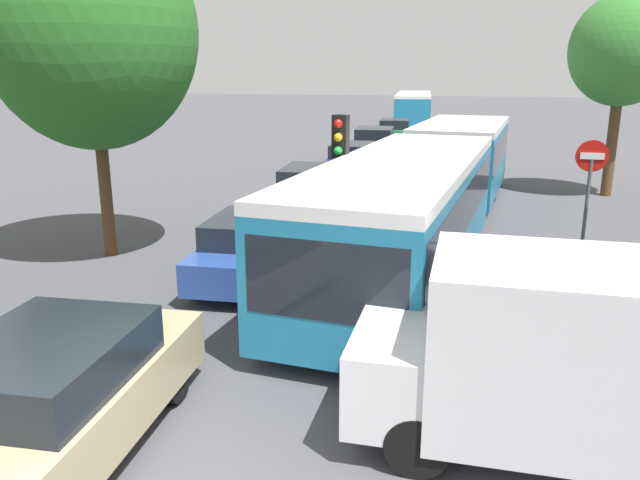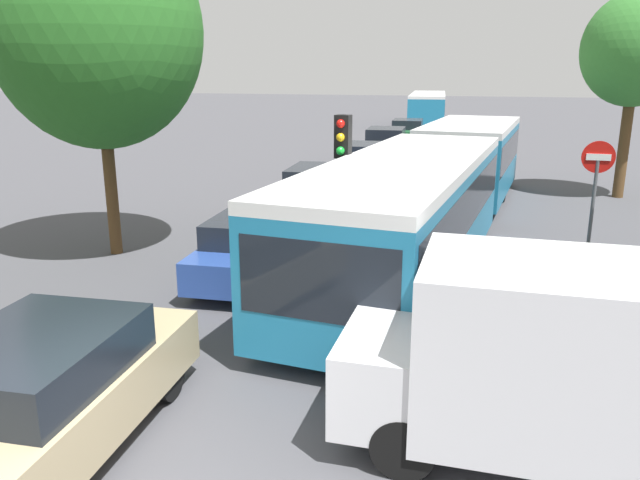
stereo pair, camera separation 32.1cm
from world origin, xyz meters
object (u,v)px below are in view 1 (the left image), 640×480
(articulated_bus, at_px, (433,182))
(tree_left_mid, at_px, (91,31))
(queued_car_navy, at_px, (352,161))
(queued_car_black, at_px, (374,143))
(tree_right_mid, at_px, (623,50))
(queued_car_blue, at_px, (251,248))
(city_bus_rear, at_px, (413,107))
(no_entry_sign, at_px, (589,183))
(queued_car_tan, at_px, (55,397))
(queued_car_green, at_px, (395,132))
(white_van, at_px, (595,356))
(traffic_light, at_px, (340,158))
(queued_car_graphite, at_px, (312,190))

(articulated_bus, distance_m, tree_left_mid, 8.91)
(queued_car_navy, height_order, queued_car_black, queued_car_black)
(tree_right_mid, bearing_deg, queued_car_blue, -128.12)
(city_bus_rear, relative_size, no_entry_sign, 4.12)
(queued_car_tan, bearing_deg, tree_left_mid, 24.48)
(queued_car_black, bearing_deg, queued_car_green, -5.37)
(white_van, relative_size, traffic_light, 1.47)
(articulated_bus, distance_m, queued_car_black, 14.79)
(traffic_light, bearing_deg, articulated_bus, 159.64)
(articulated_bus, bearing_deg, white_van, 20.26)
(tree_right_mid, bearing_deg, tree_left_mid, -140.81)
(white_van, bearing_deg, queued_car_navy, -70.91)
(queued_car_tan, relative_size, queued_car_blue, 1.10)
(city_bus_rear, height_order, queued_car_green, city_bus_rear)
(tree_left_mid, bearing_deg, city_bus_rear, 84.33)
(queued_car_green, relative_size, tree_right_mid, 0.64)
(queued_car_black, bearing_deg, articulated_bus, -168.66)
(no_entry_sign, bearing_deg, tree_left_mid, -79.91)
(city_bus_rear, xyz_separation_m, queued_car_graphite, (-0.08, -31.67, -0.69))
(articulated_bus, distance_m, queued_car_tan, 11.40)
(queued_car_tan, distance_m, traffic_light, 7.87)
(tree_right_mid, bearing_deg, queued_car_green, 124.05)
(tree_right_mid, bearing_deg, traffic_light, -125.13)
(tree_left_mid, bearing_deg, queued_car_blue, -13.62)
(queued_car_tan, bearing_deg, traffic_light, -16.06)
(articulated_bus, bearing_deg, queued_car_blue, -32.26)
(queued_car_navy, distance_m, tree_left_mid, 13.19)
(queued_car_tan, relative_size, tree_right_mid, 0.66)
(queued_car_tan, bearing_deg, queued_car_green, -3.25)
(queued_car_navy, relative_size, tree_left_mid, 0.54)
(queued_car_green, bearing_deg, queued_car_black, 174.63)
(queued_car_black, xyz_separation_m, tree_right_mid, (9.35, -7.15, 4.12))
(queued_car_green, bearing_deg, no_entry_sign, -165.75)
(queued_car_blue, relative_size, tree_left_mid, 0.52)
(articulated_bus, xyz_separation_m, tree_right_mid, (5.61, 7.15, 3.41))
(queued_car_black, height_order, queued_car_green, queued_car_black)
(tree_right_mid, bearing_deg, white_van, -101.03)
(queued_car_black, xyz_separation_m, no_entry_sign, (7.25, -15.80, 1.10))
(traffic_light, bearing_deg, white_van, 42.49)
(city_bus_rear, xyz_separation_m, queued_car_green, (0.18, -12.97, -0.68))
(city_bus_rear, relative_size, tree_left_mid, 1.50)
(queued_car_graphite, bearing_deg, queued_car_green, -4.12)
(queued_car_navy, xyz_separation_m, queued_car_green, (0.23, 12.20, 0.02))
(articulated_bus, relative_size, queued_car_tan, 3.93)
(tree_left_mid, bearing_deg, articulated_bus, 24.98)
(queued_car_green, distance_m, tree_right_mid, 16.82)
(traffic_light, xyz_separation_m, no_entry_sign, (5.28, 1.85, -0.62))
(no_entry_sign, height_order, tree_right_mid, tree_right_mid)
(queued_car_green, xyz_separation_m, tree_right_mid, (9.12, -13.50, 4.16))
(city_bus_rear, height_order, tree_left_mid, tree_left_mid)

